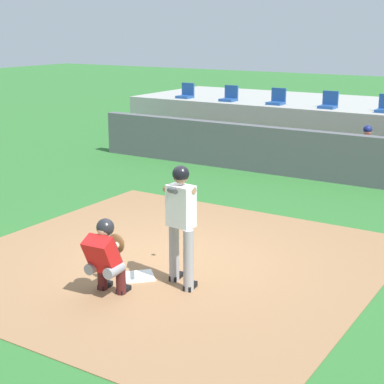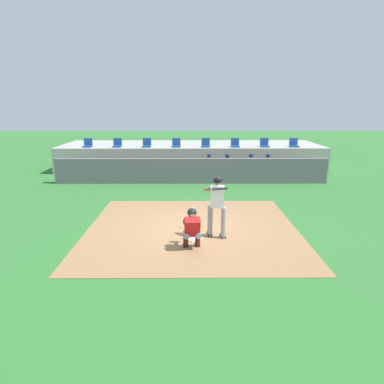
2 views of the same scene
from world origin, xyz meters
The scene contains 13 objects.
ground_plane centered at (0.00, 0.00, 0.00)m, with size 80.00×80.00×0.00m, color #2D6B2D.
dirt_infield centered at (0.00, 0.00, 0.01)m, with size 6.40×6.40×0.01m, color #936B47.
home_plate centered at (0.00, -0.80, 0.02)m, with size 0.44×0.44×0.02m, color white.
batter_at_plate centered at (0.69, -0.71, 1.04)m, with size 0.65×0.79×1.80m.
catcher_crouched centered at (-0.02, -1.51, 0.61)m, with size 0.50×1.87×1.13m.
dugout_wall centered at (0.00, 6.50, 0.60)m, with size 13.00×0.30×1.20m, color #59595E.
dugout_bench centered at (0.00, 7.50, 0.23)m, with size 11.80×0.44×0.45m, color olive.
dugout_player_0 centered at (0.91, 7.34, 0.67)m, with size 0.49×0.70×1.30m.
stands_platform centered at (0.00, 10.90, 0.70)m, with size 15.00×4.40×1.40m, color #9E9E99.
stadium_seat_0 centered at (-5.69, 9.38, 1.53)m, with size 0.46×0.46×0.48m.
stadium_seat_1 centered at (-4.06, 9.38, 1.53)m, with size 0.46×0.46×0.48m.
stadium_seat_2 centered at (-2.44, 9.38, 1.53)m, with size 0.46×0.46×0.48m.
stadium_seat_3 centered at (-0.81, 9.38, 1.53)m, with size 0.46×0.46×0.48m.
Camera 1 is at (5.23, -7.62, 3.66)m, focal length 57.25 mm.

